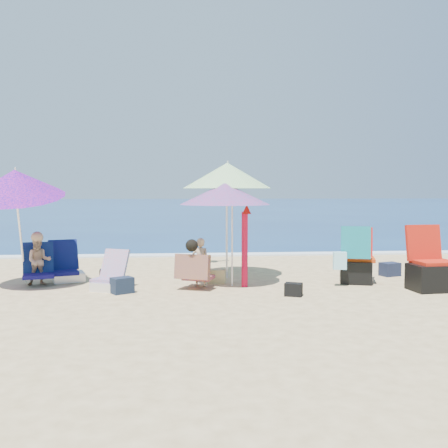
{
  "coord_description": "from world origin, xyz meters",
  "views": [
    {
      "loc": [
        -1.07,
        -8.04,
        1.72
      ],
      "look_at": [
        -0.3,
        1.0,
        1.1
      ],
      "focal_mm": 40.91,
      "sensor_mm": 36.0,
      "label": 1
    }
  ],
  "objects": [
    {
      "name": "chair_rainbow",
      "position": [
        -2.29,
        0.75,
        0.18
      ],
      "size": [
        0.66,
        0.77,
        0.67
      ],
      "color": "#D34A5D",
      "rests_on": "ground"
    },
    {
      "name": "sea",
      "position": [
        0.0,
        45.0,
        -0.05
      ],
      "size": [
        120.0,
        80.0,
        0.12
      ],
      "color": "navy",
      "rests_on": "ground"
    },
    {
      "name": "camp_chair_right",
      "position": [
        2.11,
        0.97,
        0.38
      ],
      "size": [
        0.94,
        0.82,
        1.06
      ],
      "color": "#B6350D",
      "rests_on": "ground"
    },
    {
      "name": "bag_navy_a",
      "position": [
        -2.04,
        0.42,
        0.13
      ],
      "size": [
        0.42,
        0.39,
        0.26
      ],
      "color": "#172133",
      "rests_on": "ground"
    },
    {
      "name": "camp_chair_left",
      "position": [
        3.14,
        0.22,
        0.33
      ],
      "size": [
        0.78,
        0.71,
        1.1
      ],
      "color": "red",
      "rests_on": "ground"
    },
    {
      "name": "bag_black_a",
      "position": [
        -2.41,
        1.48,
        0.12
      ],
      "size": [
        0.35,
        0.27,
        0.24
      ],
      "color": "black",
      "rests_on": "ground"
    },
    {
      "name": "person_center",
      "position": [
        -0.79,
        0.73,
        0.43
      ],
      "size": [
        0.73,
        0.75,
        0.88
      ],
      "color": "tan",
      "rests_on": "ground"
    },
    {
      "name": "bag_black_b",
      "position": [
        0.74,
        -0.04,
        0.11
      ],
      "size": [
        0.32,
        0.28,
        0.21
      ],
      "color": "black",
      "rests_on": "ground"
    },
    {
      "name": "person_left",
      "position": [
        -3.61,
        1.29,
        0.44
      ],
      "size": [
        0.67,
        0.76,
        0.97
      ],
      "color": "tan",
      "rests_on": "ground"
    },
    {
      "name": "bag_navy_b",
      "position": [
        3.07,
        1.68,
        0.13
      ],
      "size": [
        0.42,
        0.37,
        0.26
      ],
      "color": "#181F35",
      "rests_on": "ground"
    },
    {
      "name": "umbrella_blue",
      "position": [
        -3.89,
        0.98,
        1.82
      ],
      "size": [
        1.64,
        1.71,
        2.22
      ],
      "color": "white",
      "rests_on": "ground"
    },
    {
      "name": "furled_umbrella",
      "position": [
        0.05,
        0.75,
        0.8
      ],
      "size": [
        0.19,
        0.36,
        1.46
      ],
      "color": "red",
      "rests_on": "ground"
    },
    {
      "name": "chair_navy",
      "position": [
        -3.21,
        1.63,
        0.2
      ],
      "size": [
        0.77,
        0.87,
        0.76
      ],
      "color": "#0C0C43",
      "rests_on": "ground"
    },
    {
      "name": "ground",
      "position": [
        0.0,
        0.0,
        0.0
      ],
      "size": [
        120.0,
        120.0,
        0.0
      ],
      "color": "#D8BC84",
      "rests_on": "ground"
    },
    {
      "name": "umbrella_striped",
      "position": [
        -0.18,
        1.72,
        1.98
      ],
      "size": [
        2.19,
        2.19,
        2.27
      ],
      "color": "white",
      "rests_on": "ground"
    },
    {
      "name": "bag_tan",
      "position": [
        -0.41,
        1.19,
        0.13
      ],
      "size": [
        0.34,
        0.27,
        0.26
      ],
      "color": "tan",
      "rests_on": "ground"
    },
    {
      "name": "umbrella_turquoise",
      "position": [
        -0.28,
        1.02,
        1.64
      ],
      "size": [
        2.14,
        2.14,
        1.86
      ],
      "color": "white",
      "rests_on": "ground"
    },
    {
      "name": "foam",
      "position": [
        0.0,
        5.1,
        0.02
      ],
      "size": [
        120.0,
        0.5,
        0.04
      ],
      "color": "white",
      "rests_on": "ground"
    }
  ]
}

